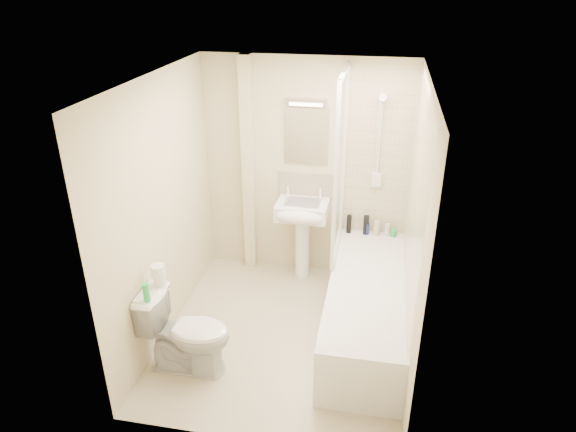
# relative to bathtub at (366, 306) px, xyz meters

# --- Properties ---
(floor) EXTENTS (2.50, 2.50, 0.00)m
(floor) POSITION_rel_bathtub_xyz_m (-0.75, -0.20, -0.29)
(floor) COLOR beige
(floor) RESTS_ON ground
(wall_back) EXTENTS (2.20, 0.02, 2.40)m
(wall_back) POSITION_rel_bathtub_xyz_m (-0.75, 1.05, 0.91)
(wall_back) COLOR beige
(wall_back) RESTS_ON ground
(wall_left) EXTENTS (0.02, 2.50, 2.40)m
(wall_left) POSITION_rel_bathtub_xyz_m (-1.85, -0.20, 0.91)
(wall_left) COLOR beige
(wall_left) RESTS_ON ground
(wall_right) EXTENTS (0.02, 2.50, 2.40)m
(wall_right) POSITION_rel_bathtub_xyz_m (0.35, -0.20, 0.91)
(wall_right) COLOR beige
(wall_right) RESTS_ON ground
(ceiling) EXTENTS (2.20, 2.50, 0.02)m
(ceiling) POSITION_rel_bathtub_xyz_m (-0.75, -0.20, 2.11)
(ceiling) COLOR white
(ceiling) RESTS_ON wall_back
(tile_back) EXTENTS (0.70, 0.01, 1.75)m
(tile_back) POSITION_rel_bathtub_xyz_m (0.00, 1.04, 1.14)
(tile_back) COLOR beige
(tile_back) RESTS_ON wall_back
(tile_right) EXTENTS (0.01, 2.10, 1.75)m
(tile_right) POSITION_rel_bathtub_xyz_m (0.34, 0.00, 1.14)
(tile_right) COLOR beige
(tile_right) RESTS_ON wall_right
(pipe_boxing) EXTENTS (0.12, 0.12, 2.40)m
(pipe_boxing) POSITION_rel_bathtub_xyz_m (-1.37, 0.99, 0.91)
(pipe_boxing) COLOR beige
(pipe_boxing) RESTS_ON ground
(splashback) EXTENTS (0.60, 0.02, 0.30)m
(splashback) POSITION_rel_bathtub_xyz_m (-0.75, 1.04, 0.74)
(splashback) COLOR beige
(splashback) RESTS_ON wall_back
(mirror) EXTENTS (0.46, 0.01, 0.60)m
(mirror) POSITION_rel_bathtub_xyz_m (-0.75, 1.04, 1.29)
(mirror) COLOR white
(mirror) RESTS_ON wall_back
(strip_light) EXTENTS (0.42, 0.07, 0.07)m
(strip_light) POSITION_rel_bathtub_xyz_m (-0.75, 1.02, 1.66)
(strip_light) COLOR silver
(strip_light) RESTS_ON wall_back
(bathtub) EXTENTS (0.70, 2.10, 0.55)m
(bathtub) POSITION_rel_bathtub_xyz_m (0.00, 0.00, 0.00)
(bathtub) COLOR white
(bathtub) RESTS_ON ground
(shower_screen) EXTENTS (0.04, 0.92, 1.80)m
(shower_screen) POSITION_rel_bathtub_xyz_m (-0.35, 0.60, 1.16)
(shower_screen) COLOR white
(shower_screen) RESTS_ON bathtub
(shower_fixture) EXTENTS (0.10, 0.16, 0.99)m
(shower_fixture) POSITION_rel_bathtub_xyz_m (-0.00, 0.99, 1.26)
(shower_fixture) COLOR white
(shower_fixture) RESTS_ON wall_back
(pedestal_sink) EXTENTS (0.54, 0.49, 1.05)m
(pedestal_sink) POSITION_rel_bathtub_xyz_m (-0.75, 0.81, 0.45)
(pedestal_sink) COLOR white
(pedestal_sink) RESTS_ON ground
(bottle_black_a) EXTENTS (0.05, 0.05, 0.21)m
(bottle_black_a) POSITION_rel_bathtub_xyz_m (-0.25, 0.96, 0.36)
(bottle_black_a) COLOR black
(bottle_black_a) RESTS_ON bathtub
(bottle_black_b) EXTENTS (0.06, 0.06, 0.22)m
(bottle_black_b) POSITION_rel_bathtub_xyz_m (-0.07, 0.96, 0.37)
(bottle_black_b) COLOR black
(bottle_black_b) RESTS_ON bathtub
(bottle_blue) EXTENTS (0.06, 0.06, 0.13)m
(bottle_blue) POSITION_rel_bathtub_xyz_m (-0.06, 0.96, 0.33)
(bottle_blue) COLOR navy
(bottle_blue) RESTS_ON bathtub
(bottle_cream) EXTENTS (0.07, 0.07, 0.17)m
(bottle_cream) POSITION_rel_bathtub_xyz_m (0.04, 0.96, 0.34)
(bottle_cream) COLOR beige
(bottle_cream) RESTS_ON bathtub
(bottle_white_b) EXTENTS (0.05, 0.05, 0.14)m
(bottle_white_b) POSITION_rel_bathtub_xyz_m (0.16, 0.96, 0.33)
(bottle_white_b) COLOR silver
(bottle_white_b) RESTS_ON bathtub
(bottle_green) EXTENTS (0.06, 0.06, 0.08)m
(bottle_green) POSITION_rel_bathtub_xyz_m (0.23, 0.96, 0.30)
(bottle_green) COLOR green
(bottle_green) RESTS_ON bathtub
(toilet) EXTENTS (0.43, 0.74, 0.75)m
(toilet) POSITION_rel_bathtub_xyz_m (-1.47, -0.78, 0.09)
(toilet) COLOR white
(toilet) RESTS_ON ground
(toilet_roll_lower) EXTENTS (0.10, 0.10, 0.09)m
(toilet_roll_lower) POSITION_rel_bathtub_xyz_m (-1.71, -0.67, 0.51)
(toilet_roll_lower) COLOR white
(toilet_roll_lower) RESTS_ON toilet
(toilet_roll_upper) EXTENTS (0.12, 0.12, 0.11)m
(toilet_roll_upper) POSITION_rel_bathtub_xyz_m (-1.71, -0.70, 0.61)
(toilet_roll_upper) COLOR white
(toilet_roll_upper) RESTS_ON toilet_roll_lower
(green_bottle) EXTENTS (0.05, 0.05, 0.16)m
(green_bottle) POSITION_rel_bathtub_xyz_m (-1.72, -0.92, 0.55)
(green_bottle) COLOR green
(green_bottle) RESTS_ON toilet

